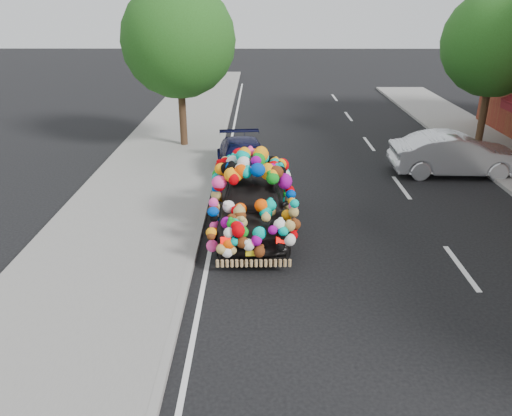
% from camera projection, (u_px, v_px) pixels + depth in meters
% --- Properties ---
extents(ground, '(100.00, 100.00, 0.00)m').
position_uv_depth(ground, '(297.00, 267.00, 10.98)').
color(ground, black).
rests_on(ground, ground).
extents(sidewalk, '(4.00, 60.00, 0.12)m').
position_uv_depth(sidewalk, '(102.00, 264.00, 10.98)').
color(sidewalk, gray).
rests_on(sidewalk, ground).
extents(kerb, '(0.15, 60.00, 0.13)m').
position_uv_depth(kerb, '(191.00, 264.00, 10.96)').
color(kerb, gray).
rests_on(kerb, ground).
extents(lane_markings, '(6.00, 50.00, 0.01)m').
position_uv_depth(lane_markings, '(461.00, 267.00, 10.96)').
color(lane_markings, silver).
rests_on(lane_markings, ground).
extents(tree_near_sidewalk, '(4.20, 4.20, 6.13)m').
position_uv_depth(tree_near_sidewalk, '(178.00, 40.00, 18.17)').
color(tree_near_sidewalk, '#332114').
rests_on(tree_near_sidewalk, ground).
extents(tree_far_b, '(4.00, 4.00, 5.90)m').
position_uv_depth(tree_far_b, '(496.00, 43.00, 18.62)').
color(tree_far_b, '#332114').
rests_on(tree_far_b, ground).
extents(plush_art_car, '(2.16, 4.50, 2.10)m').
position_uv_depth(plush_art_car, '(253.00, 191.00, 12.32)').
color(plush_art_car, black).
rests_on(plush_art_car, ground).
extents(navy_sedan, '(2.10, 4.24, 1.19)m').
position_uv_depth(navy_sedan, '(244.00, 161.00, 16.13)').
color(navy_sedan, black).
rests_on(navy_sedan, ground).
extents(silver_hatchback, '(4.24, 1.58, 1.38)m').
position_uv_depth(silver_hatchback, '(455.00, 154.00, 16.44)').
color(silver_hatchback, silver).
rests_on(silver_hatchback, ground).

